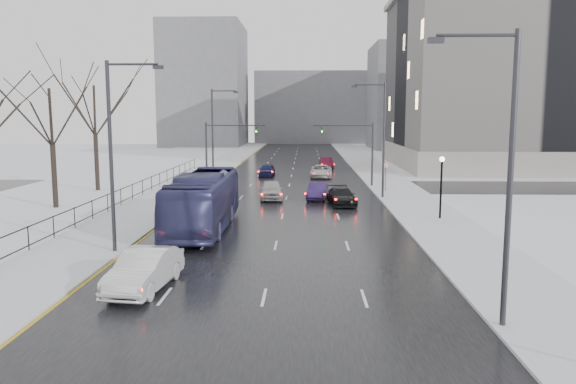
# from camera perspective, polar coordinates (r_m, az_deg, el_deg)

# --- Properties ---
(road) EXTENTS (16.00, 150.00, 0.04)m
(road) POSITION_cam_1_polar(r_m,az_deg,el_deg) (69.00, 0.39, 1.83)
(road) COLOR black
(road) RESTS_ON ground
(cross_road) EXTENTS (130.00, 10.00, 0.04)m
(cross_road) POSITION_cam_1_polar(r_m,az_deg,el_deg) (57.08, 0.10, 0.56)
(cross_road) COLOR black
(cross_road) RESTS_ON ground
(sidewalk_left) EXTENTS (5.00, 150.00, 0.16)m
(sidewalk_left) POSITION_cam_1_polar(r_m,az_deg,el_deg) (70.03, -8.23, 1.89)
(sidewalk_left) COLOR silver
(sidewalk_left) RESTS_ON ground
(sidewalk_right) EXTENTS (5.00, 150.00, 0.16)m
(sidewalk_right) POSITION_cam_1_polar(r_m,az_deg,el_deg) (69.54, 9.08, 1.83)
(sidewalk_right) COLOR silver
(sidewalk_right) RESTS_ON ground
(park_strip) EXTENTS (14.00, 150.00, 0.12)m
(park_strip) POSITION_cam_1_polar(r_m,az_deg,el_deg) (72.29, -15.67, 1.84)
(park_strip) COLOR white
(park_strip) RESTS_ON ground
(tree_park_d) EXTENTS (8.75, 8.75, 12.50)m
(tree_park_d) POSITION_cam_1_polar(r_m,az_deg,el_deg) (47.38, -22.49, -1.58)
(tree_park_d) COLOR black
(tree_park_d) RESTS_ON ground
(tree_park_e) EXTENTS (9.45, 9.45, 13.50)m
(tree_park_e) POSITION_cam_1_polar(r_m,az_deg,el_deg) (56.68, -18.74, 0.07)
(tree_park_e) COLOR black
(tree_park_e) RESTS_ON ground
(iron_fence) EXTENTS (0.06, 70.00, 1.30)m
(iron_fence) POSITION_cam_1_polar(r_m,az_deg,el_deg) (41.76, -18.78, -1.33)
(iron_fence) COLOR black
(iron_fence) RESTS_ON sidewalk_left
(streetlight_r_near) EXTENTS (2.95, 0.25, 10.00)m
(streetlight_r_near) POSITION_cam_1_polar(r_m,az_deg,el_deg) (19.78, 21.08, 2.51)
(streetlight_r_near) COLOR #2D2D33
(streetlight_r_near) RESTS_ON ground
(streetlight_r_mid) EXTENTS (2.95, 0.25, 10.00)m
(streetlight_r_mid) POSITION_cam_1_polar(r_m,az_deg,el_deg) (49.06, 9.46, 5.82)
(streetlight_r_mid) COLOR #2D2D33
(streetlight_r_mid) RESTS_ON ground
(streetlight_l_near) EXTENTS (2.95, 0.25, 10.00)m
(streetlight_l_near) POSITION_cam_1_polar(r_m,az_deg,el_deg) (30.27, -17.18, 4.36)
(streetlight_l_near) COLOR #2D2D33
(streetlight_l_near) RESTS_ON ground
(streetlight_l_far) EXTENTS (2.95, 0.25, 10.00)m
(streetlight_l_far) POSITION_cam_1_polar(r_m,az_deg,el_deg) (61.41, -7.47, 6.25)
(streetlight_l_far) COLOR #2D2D33
(streetlight_l_far) RESTS_ON ground
(lamppost_r_mid) EXTENTS (0.36, 0.36, 4.28)m
(lamppost_r_mid) POSITION_cam_1_polar(r_m,az_deg,el_deg) (39.96, 15.31, 1.35)
(lamppost_r_mid) COLOR black
(lamppost_r_mid) RESTS_ON sidewalk_right
(mast_signal_right) EXTENTS (6.10, 0.33, 6.50)m
(mast_signal_right) POSITION_cam_1_polar(r_m,az_deg,el_deg) (56.97, 7.52, 4.61)
(mast_signal_right) COLOR #2D2D33
(mast_signal_right) RESTS_ON ground
(mast_signal_left) EXTENTS (6.10, 0.33, 6.50)m
(mast_signal_left) POSITION_cam_1_polar(r_m,az_deg,el_deg) (57.39, -7.25, 4.63)
(mast_signal_left) COLOR #2D2D33
(mast_signal_left) RESTS_ON ground
(no_uturn_sign) EXTENTS (0.60, 0.06, 2.70)m
(no_uturn_sign) POSITION_cam_1_polar(r_m,az_deg,el_deg) (53.37, 9.91, 2.40)
(no_uturn_sign) COLOR #2D2D33
(no_uturn_sign) RESTS_ON sidewalk_right
(civic_building) EXTENTS (41.00, 31.00, 24.80)m
(civic_building) POSITION_cam_1_polar(r_m,az_deg,el_deg) (87.32, 24.60, 9.75)
(civic_building) COLOR gray
(civic_building) RESTS_ON ground
(bldg_far_right) EXTENTS (24.00, 20.00, 22.00)m
(bldg_far_right) POSITION_cam_1_polar(r_m,az_deg,el_deg) (126.43, 13.98, 9.33)
(bldg_far_right) COLOR slate
(bldg_far_right) RESTS_ON ground
(bldg_far_left) EXTENTS (18.00, 22.00, 28.00)m
(bldg_far_left) POSITION_cam_1_polar(r_m,az_deg,el_deg) (135.83, -8.41, 10.62)
(bldg_far_left) COLOR slate
(bldg_far_left) RESTS_ON ground
(bldg_far_center) EXTENTS (30.00, 18.00, 18.00)m
(bldg_far_center) POSITION_cam_1_polar(r_m,az_deg,el_deg) (148.63, 2.69, 8.53)
(bldg_far_center) COLOR slate
(bldg_far_center) RESTS_ON ground
(sedan_left_near) EXTENTS (2.32, 5.25, 1.68)m
(sedan_left_near) POSITION_cam_1_polar(r_m,az_deg,el_deg) (24.31, -14.38, -7.67)
(sedan_left_near) COLOR silver
(sedan_left_near) RESTS_ON road
(bus) EXTENTS (3.17, 12.97, 3.60)m
(bus) POSITION_cam_1_polar(r_m,az_deg,el_deg) (35.96, -8.56, -0.92)
(bus) COLOR navy
(bus) RESTS_ON road
(sedan_center_near) EXTENTS (2.28, 4.94, 1.64)m
(sedan_center_near) POSITION_cam_1_polar(r_m,az_deg,el_deg) (48.37, -1.72, 0.24)
(sedan_center_near) COLOR #A5A3A7
(sedan_center_near) RESTS_ON road
(sedan_right_near) EXTENTS (2.06, 4.51, 1.43)m
(sedan_right_near) POSITION_cam_1_polar(r_m,az_deg,el_deg) (48.31, 3.02, 0.09)
(sedan_right_near) COLOR #2F1C56
(sedan_right_near) RESTS_ON road
(sedan_right_cross) EXTENTS (2.65, 5.36, 1.46)m
(sedan_right_cross) POSITION_cam_1_polar(r_m,az_deg,el_deg) (65.18, 3.39, 2.12)
(sedan_right_cross) COLOR silver
(sedan_right_cross) RESTS_ON road
(sedan_right_far) EXTENTS (2.45, 4.96, 1.39)m
(sedan_right_far) POSITION_cam_1_polar(r_m,az_deg,el_deg) (45.53, 5.47, -0.44)
(sedan_right_far) COLOR black
(sedan_right_far) RESTS_ON road
(sedan_center_far) EXTENTS (1.83, 4.36, 1.47)m
(sedan_center_far) POSITION_cam_1_polar(r_m,az_deg,el_deg) (66.53, -2.15, 2.25)
(sedan_center_far) COLOR #18194A
(sedan_center_far) RESTS_ON road
(sedan_right_distant) EXTENTS (1.88, 4.61, 1.49)m
(sedan_right_distant) POSITION_cam_1_polar(r_m,az_deg,el_deg) (76.13, 3.91, 2.96)
(sedan_right_distant) COLOR #5A0F24
(sedan_right_distant) RESTS_ON road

